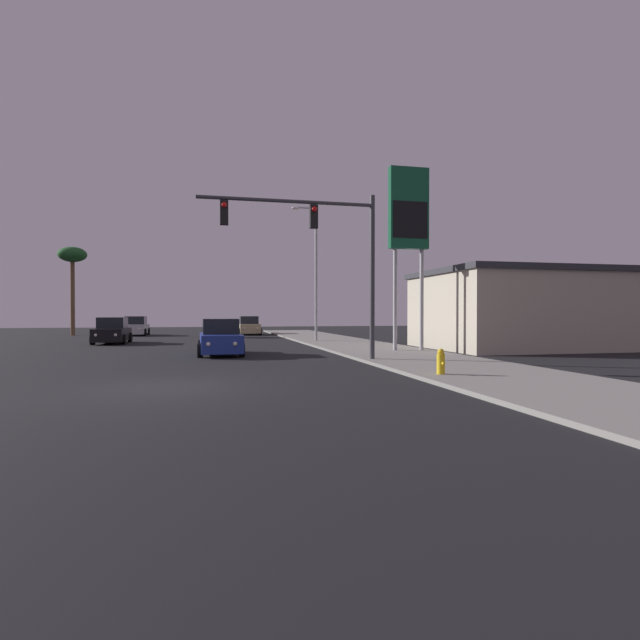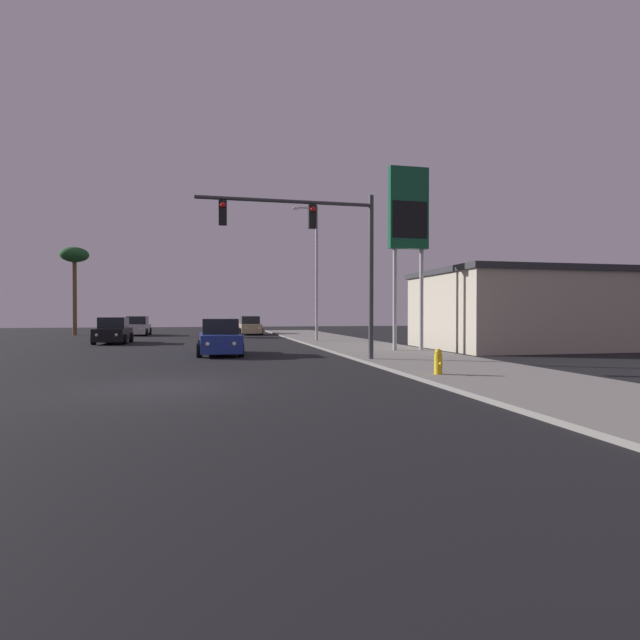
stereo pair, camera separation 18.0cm
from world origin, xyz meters
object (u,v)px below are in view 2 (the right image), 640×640
car_blue (220,338)px  street_lamp (315,266)px  car_tan (250,326)px  palm_tree_far (74,259)px  car_silver (138,327)px  fire_hydrant (438,362)px  car_black (113,332)px  traffic_light_mast (323,242)px  gas_station_sign (408,218)px

car_blue → street_lamp: bearing=-126.9°
car_tan → palm_tree_far: size_ratio=0.55×
street_lamp → car_silver: bearing=134.0°
car_tan → fire_hydrant: (3.02, -32.11, -0.27)m
car_tan → car_black: 15.12m
car_silver → car_black: bearing=91.3°
traffic_light_mast → palm_tree_far: size_ratio=0.89×
car_silver → traffic_light_mast: 29.59m
car_blue → gas_station_sign: 10.85m
car_tan → palm_tree_far: palm_tree_far is taller
traffic_light_mast → gas_station_sign: size_ratio=0.77×
car_tan → gas_station_sign: 24.20m
gas_station_sign → palm_tree_far: (-21.20, 24.50, 0.11)m
gas_station_sign → palm_tree_far: gas_station_sign is taller
car_silver → traffic_light_mast: bearing=111.7°
street_lamp → palm_tree_far: bearing=141.2°
car_black → gas_station_sign: 20.05m
palm_tree_far → car_blue: bearing=-63.2°
car_tan → gas_station_sign: (5.96, -22.71, 5.86)m
gas_station_sign → fire_hydrant: bearing=-107.4°
fire_hydrant → car_black: bearing=121.8°
car_tan → fire_hydrant: car_tan is taller
gas_station_sign → fire_hydrant: (-2.95, -9.41, -6.13)m
street_lamp → gas_station_sign: bearing=-74.4°
car_blue → street_lamp: size_ratio=0.48×
car_blue → car_silver: bearing=-75.0°
street_lamp → fire_hydrant: size_ratio=11.84×
car_blue → fire_hydrant: 11.77m
car_tan → street_lamp: bearing=104.3°
car_blue → fire_hydrant: bearing=120.1°
traffic_light_mast → fire_hydrant: bearing=-66.3°
car_black → gas_station_sign: (15.65, -11.10, 5.86)m
car_tan → gas_station_sign: gas_station_sign is taller
car_silver → fire_hydrant: bearing=112.1°
fire_hydrant → car_tan: bearing=95.4°
gas_station_sign → car_silver: bearing=124.2°
car_blue → fire_hydrant: car_blue is taller
street_lamp → palm_tree_far: size_ratio=1.16×
car_black → car_blue: size_ratio=1.00×
car_blue → fire_hydrant: size_ratio=5.70×
car_silver → street_lamp: bearing=134.6°
car_tan → fire_hydrant: bearing=95.6°
street_lamp → car_black: bearing=173.6°
traffic_light_mast → car_tan: bearing=91.5°
car_blue → palm_tree_far: (-12.09, 23.89, 5.97)m
car_silver → fire_hydrant: 35.06m
car_tan → car_silver: (-9.83, 0.51, 0.00)m
car_tan → car_blue: same height
gas_station_sign → street_lamp: bearing=105.6°
fire_hydrant → car_blue: bearing=121.6°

